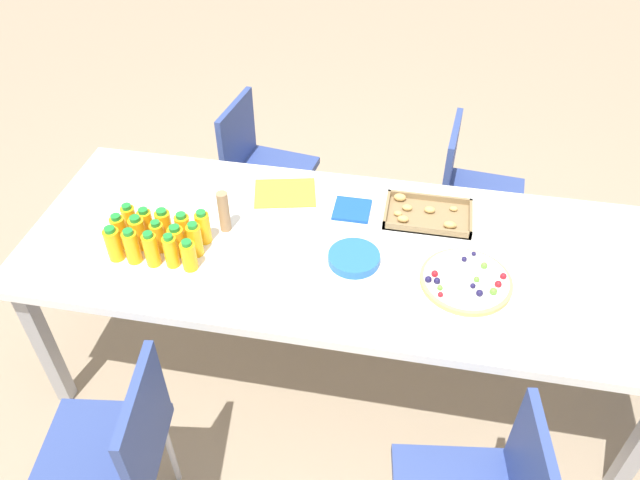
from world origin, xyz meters
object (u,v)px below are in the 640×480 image
at_px(chair_far_right, 470,188).
at_px(juice_bottle_14, 203,227).
at_px(juice_bottle_11, 146,223).
at_px(juice_bottle_6, 138,233).
at_px(juice_bottle_4, 189,256).
at_px(paper_folder, 285,193).
at_px(juice_bottle_2, 151,249).
at_px(juice_bottle_8, 177,241).
at_px(juice_bottle_10, 130,220).
at_px(napkin_stack, 352,210).
at_px(juice_bottle_13, 183,228).
at_px(plate_stack, 354,258).
at_px(chair_near_left, 118,448).
at_px(juice_bottle_9, 195,240).
at_px(chair_far_left, 260,163).
at_px(juice_bottle_12, 164,225).
at_px(juice_bottle_7, 158,237).
at_px(juice_bottle_3, 171,251).
at_px(fruit_pizza, 466,280).
at_px(snack_tray, 427,215).
at_px(juice_bottle_5, 120,232).
at_px(juice_bottle_0, 114,244).
at_px(juice_bottle_1, 132,247).
at_px(party_table, 342,257).
at_px(cardboard_tube, 224,212).

height_order(chair_far_right, juice_bottle_14, juice_bottle_14).
bearing_deg(juice_bottle_11, juice_bottle_6, -90.72).
distance_m(juice_bottle_4, paper_folder, 0.57).
height_order(juice_bottle_2, juice_bottle_8, juice_bottle_2).
bearing_deg(juice_bottle_10, napkin_stack, 19.70).
bearing_deg(juice_bottle_10, paper_folder, 34.11).
relative_size(juice_bottle_13, napkin_stack, 0.88).
bearing_deg(paper_folder, plate_stack, -46.00).
bearing_deg(chair_near_left, juice_bottle_9, -13.53).
height_order(chair_far_left, juice_bottle_12, juice_bottle_12).
relative_size(chair_far_left, juice_bottle_6, 5.62).
bearing_deg(juice_bottle_8, juice_bottle_7, 174.09).
relative_size(juice_bottle_3, juice_bottle_7, 1.05).
bearing_deg(juice_bottle_11, juice_bottle_3, -41.60).
height_order(chair_far_right, juice_bottle_3, juice_bottle_3).
distance_m(juice_bottle_6, napkin_stack, 0.86).
distance_m(juice_bottle_4, fruit_pizza, 1.02).
bearing_deg(napkin_stack, snack_tray, 3.14).
distance_m(juice_bottle_8, juice_bottle_10, 0.23).
bearing_deg(juice_bottle_5, juice_bottle_9, 2.02).
bearing_deg(juice_bottle_0, juice_bottle_13, 33.22).
distance_m(juice_bottle_7, juice_bottle_14, 0.17).
relative_size(juice_bottle_2, juice_bottle_8, 1.14).
height_order(juice_bottle_5, juice_bottle_11, juice_bottle_5).
distance_m(juice_bottle_2, juice_bottle_8, 0.10).
xyz_separation_m(juice_bottle_4, juice_bottle_9, (-0.00, 0.08, 0.01)).
bearing_deg(juice_bottle_0, juice_bottle_14, 27.54).
distance_m(juice_bottle_8, napkin_stack, 0.72).
height_order(juice_bottle_9, juice_bottle_11, juice_bottle_9).
height_order(juice_bottle_6, napkin_stack, juice_bottle_6).
distance_m(chair_near_left, juice_bottle_5, 0.79).
bearing_deg(juice_bottle_1, juice_bottle_0, 178.45).
distance_m(juice_bottle_3, snack_tray, 1.03).
xyz_separation_m(party_table, chair_near_left, (-0.61, -0.84, -0.19)).
distance_m(juice_bottle_4, juice_bottle_7, 0.17).
distance_m(juice_bottle_2, juice_bottle_10, 0.21).
distance_m(juice_bottle_8, juice_bottle_12, 0.11).
relative_size(juice_bottle_6, juice_bottle_9, 1.00).
bearing_deg(chair_far_right, plate_stack, -22.29).
relative_size(juice_bottle_12, plate_stack, 0.69).
distance_m(juice_bottle_1, juice_bottle_7, 0.11).
bearing_deg(juice_bottle_10, chair_near_left, -73.72).
distance_m(juice_bottle_6, juice_bottle_12, 0.10).
bearing_deg(juice_bottle_1, snack_tray, 23.43).
relative_size(juice_bottle_11, snack_tray, 0.37).
relative_size(juice_bottle_8, napkin_stack, 0.88).
distance_m(chair_near_left, juice_bottle_13, 0.82).
height_order(juice_bottle_7, juice_bottle_9, juice_bottle_9).
height_order(juice_bottle_14, cardboard_tube, cardboard_tube).
xyz_separation_m(juice_bottle_10, juice_bottle_14, (0.30, 0.01, 0.00)).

